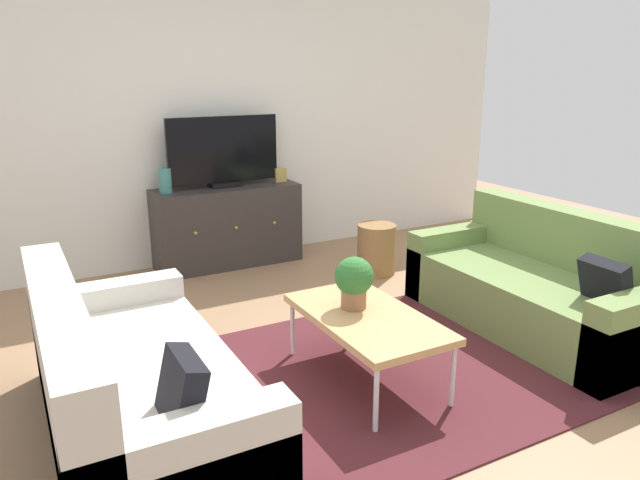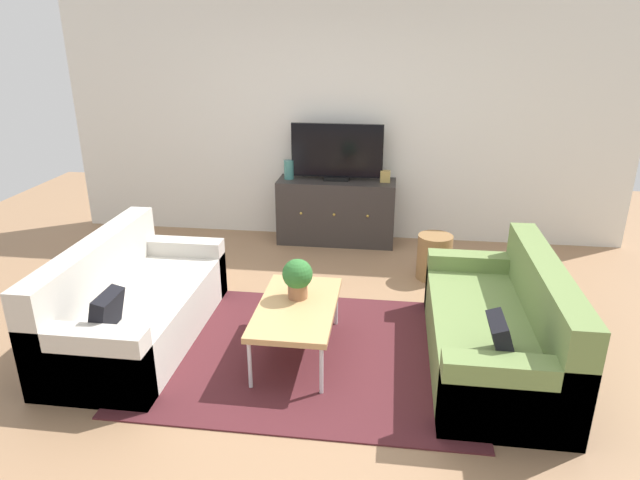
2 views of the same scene
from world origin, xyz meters
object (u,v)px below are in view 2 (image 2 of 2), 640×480
at_px(potted_plant, 297,277).
at_px(glass_vase, 289,170).
at_px(mantel_clock, 385,176).
at_px(wicker_basket, 434,257).
at_px(coffee_table, 297,309).
at_px(tv_console, 336,211).
at_px(flat_screen_tv, 337,152).
at_px(couch_left_side, 129,308).
at_px(couch_right_side, 504,332).

xyz_separation_m(potted_plant, glass_vase, (-0.49, 2.31, 0.25)).
relative_size(mantel_clock, wicker_basket, 0.29).
relative_size(glass_vase, wicker_basket, 0.47).
xyz_separation_m(coffee_table, mantel_clock, (0.58, 2.44, 0.41)).
xyz_separation_m(tv_console, mantel_clock, (0.54, 0.00, 0.43)).
bearing_deg(coffee_table, mantel_clock, 76.57).
bearing_deg(flat_screen_tv, coffee_table, -90.88).
relative_size(couch_left_side, mantel_clock, 13.90).
height_order(tv_console, glass_vase, glass_vase).
bearing_deg(flat_screen_tv, wicker_basket, -40.09).
bearing_deg(glass_vase, flat_screen_tv, 2.11).
distance_m(potted_plant, flat_screen_tv, 2.38).
height_order(mantel_clock, wicker_basket, mantel_clock).
relative_size(potted_plant, tv_console, 0.23).
xyz_separation_m(couch_left_side, couch_right_side, (2.87, 0.00, 0.00)).
xyz_separation_m(glass_vase, wicker_basket, (1.61, -0.88, -0.62)).
xyz_separation_m(tv_console, glass_vase, (-0.54, 0.00, 0.47)).
height_order(couch_left_side, mantel_clock, mantel_clock).
bearing_deg(couch_right_side, couch_left_side, 180.00).
bearing_deg(couch_left_side, glass_vase, 70.25).
height_order(couch_left_side, wicker_basket, couch_left_side).
bearing_deg(wicker_basket, flat_screen_tv, 139.91).
xyz_separation_m(glass_vase, mantel_clock, (1.09, 0.00, -0.04)).
relative_size(couch_left_side, glass_vase, 8.52).
height_order(couch_right_side, tv_console, couch_right_side).
xyz_separation_m(tv_console, wicker_basket, (1.07, -0.88, -0.14)).
bearing_deg(tv_console, coffee_table, -90.89).
xyz_separation_m(flat_screen_tv, mantel_clock, (0.54, -0.02, -0.25)).
distance_m(couch_left_side, tv_console, 2.76).
bearing_deg(glass_vase, wicker_basket, -28.62).
bearing_deg(mantel_clock, flat_screen_tv, 177.89).
height_order(potted_plant, glass_vase, glass_vase).
height_order(couch_left_side, couch_right_side, same).
distance_m(couch_left_side, wicker_basket, 2.88).
bearing_deg(tv_console, wicker_basket, -39.45).
relative_size(coffee_table, mantel_clock, 7.95).
bearing_deg(mantel_clock, couch_right_side, -68.51).
bearing_deg(glass_vase, mantel_clock, 0.00).
xyz_separation_m(coffee_table, wicker_basket, (1.11, 1.56, -0.16)).
relative_size(coffee_table, flat_screen_tv, 1.01).
height_order(coffee_table, mantel_clock, mantel_clock).
bearing_deg(tv_console, flat_screen_tv, 90.00).
relative_size(couch_left_side, potted_plant, 5.81).
height_order(tv_console, mantel_clock, mantel_clock).
distance_m(potted_plant, wicker_basket, 1.85).
bearing_deg(glass_vase, couch_left_side, -109.75).
distance_m(glass_vase, mantel_clock, 1.09).
bearing_deg(couch_left_side, coffee_table, -2.55).
distance_m(coffee_table, flat_screen_tv, 2.54).
bearing_deg(mantel_clock, potted_plant, -104.44).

